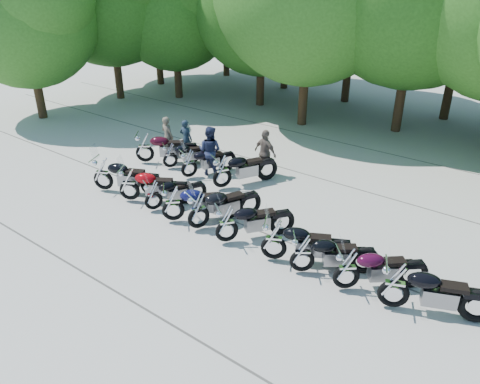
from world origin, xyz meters
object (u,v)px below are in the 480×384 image
Objects in this scene: motorcycle_4 at (198,209)px; rider_0 at (168,137)px; motorcycle_3 at (173,202)px; motorcycle_8 at (347,268)px; motorcycle_7 at (303,252)px; motorcycle_13 at (222,171)px; rider_3 at (186,139)px; rider_2 at (265,153)px; rider_1 at (210,151)px; motorcycle_11 at (170,155)px; motorcycle_0 at (103,173)px; motorcycle_9 at (395,284)px; motorcycle_6 at (274,239)px; motorcycle_10 at (144,147)px; motorcycle_5 at (227,223)px; motorcycle_12 at (189,163)px; motorcycle_2 at (153,194)px; motorcycle_1 at (129,183)px.

rider_0 is (-5.00, 3.68, 0.16)m from motorcycle_4.
motorcycle_8 is (5.74, 0.15, -0.03)m from motorcycle_3.
motorcycle_7 is 5.50m from motorcycle_13.
motorcycle_4 is 1.54× the size of rider_3.
rider_2 is (0.52, 1.91, 0.19)m from motorcycle_13.
rider_2 is 1.13× the size of rider_3.
rider_1 reaches higher than motorcycle_8.
motorcycle_8 reaches higher than motorcycle_11.
motorcycle_0 is at bearing 52.41° from motorcycle_7.
motorcycle_7 is at bearing 143.06° from rider_2.
motorcycle_11 is (0.42, 2.85, -0.13)m from motorcycle_0.
motorcycle_4 is 4.15m from rider_1.
motorcycle_9 is 1.40× the size of rider_2.
motorcycle_13 is (2.77, -0.19, 0.13)m from motorcycle_11.
motorcycle_4 reaches higher than motorcycle_6.
motorcycle_10 is at bearing 43.59° from motorcycle_6.
rider_1 is (-1.20, 0.75, 0.24)m from motorcycle_13.
rider_3 reaches higher than motorcycle_5.
motorcycle_11 is 1.24m from motorcycle_12.
motorcycle_8 is 1.46× the size of rider_3.
motorcycle_4 is at bearing 108.58° from rider_2.
motorcycle_2 is 0.83× the size of motorcycle_13.
motorcycle_5 is 0.97× the size of motorcycle_6.
motorcycle_11 is at bearing 12.64° from motorcycle_12.
motorcycle_1 is at bearing 139.17° from motorcycle_11.
rider_1 is (2.76, 0.79, 0.23)m from motorcycle_10.
motorcycle_6 is 8.53m from rider_0.
rider_1 is at bearing -8.85° from motorcycle_5.
motorcycle_6 is at bearing 49.10° from motorcycle_8.
rider_1 reaches higher than motorcycle_4.
motorcycle_1 is at bearing 82.08° from motorcycle_13.
motorcycle_11 is 1.36m from rider_0.
motorcycle_6 is 1.53× the size of rider_3.
motorcycle_7 is at bearing -178.64° from motorcycle_12.
rider_0 is (-4.07, 3.81, 0.17)m from motorcycle_3.
motorcycle_5 is at bearing 158.58° from motorcycle_13.
motorcycle_2 is 4.12m from motorcycle_10.
motorcycle_4 is 0.98× the size of motorcycle_13.
rider_3 is (-7.95, 4.11, 0.16)m from motorcycle_7.
rider_1 is at bearing 23.76° from motorcycle_8.
motorcycle_0 is 1.34m from motorcycle_1.
motorcycle_13 is at bearing 46.92° from motorcycle_9.
motorcycle_5 is 2.45m from motorcycle_7.
rider_3 is (-1.92, 0.73, -0.15)m from rider_1.
motorcycle_11 is 0.82× the size of motorcycle_13.
motorcycle_6 is 4.72m from motorcycle_13.
motorcycle_0 is 1.08× the size of motorcycle_8.
rider_1 reaches higher than motorcycle_11.
motorcycle_2 is at bearing 157.27° from motorcycle_11.
motorcycle_12 is at bearing 158.00° from rider_0.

